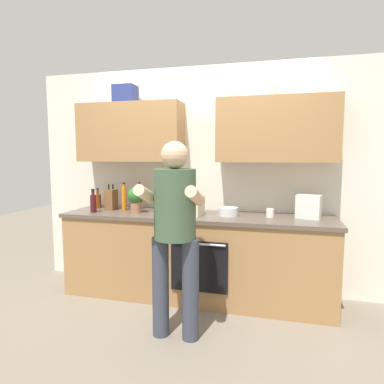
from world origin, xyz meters
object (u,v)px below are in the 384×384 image
grocery_bag_rice (190,206)px  person_standing (175,224)px  bottle_syrup (176,202)px  grocery_bag_produce (308,207)px  potted_herb (136,198)px  cup_tea (169,208)px  bottle_oil (140,198)px  knife_block (111,199)px  bottle_wine (93,203)px  mixing_bowl (228,212)px  bottle_vinegar (98,201)px  bottle_juice (124,198)px  cup_coffee (270,213)px

grocery_bag_rice → person_standing: bearing=-84.3°
bottle_syrup → grocery_bag_produce: bearing=1.3°
bottle_syrup → potted_herb: potted_herb is taller
cup_tea → potted_herb: potted_herb is taller
bottle_oil → knife_block: (-0.29, -0.13, -0.01)m
bottle_wine → grocery_bag_rice: 1.07m
bottle_wine → knife_block: (0.10, 0.21, 0.01)m
bottle_wine → cup_tea: 0.82m
bottle_syrup → grocery_bag_rice: (0.19, -0.10, -0.02)m
grocery_bag_rice → mixing_bowl: bearing=10.5°
bottle_oil → mixing_bowl: bottle_oil is taller
bottle_vinegar → bottle_juice: bearing=-10.5°
grocery_bag_rice → potted_herb: bearing=179.7°
cup_tea → grocery_bag_produce: (1.46, -0.04, 0.07)m
person_standing → mixing_bowl: person_standing is taller
bottle_juice → person_standing: bearing=-45.2°
potted_herb → grocery_bag_produce: 1.79m
bottle_juice → cup_coffee: bearing=-0.8°
cup_tea → mixing_bowl: 0.68m
person_standing → bottle_juice: bearing=134.8°
grocery_bag_produce → grocery_bag_rice: grocery_bag_produce is taller
potted_herb → bottle_syrup: bearing=12.5°
bottle_syrup → cup_coffee: 1.00m
bottle_syrup → grocery_bag_rice: size_ratio=1.07×
bottle_oil → bottle_syrup: bearing=-17.7°
bottle_vinegar → bottle_syrup: bearing=-5.4°
person_standing → mixing_bowl: size_ratio=8.12×
bottle_juice → cup_coffee: size_ratio=3.69×
bottle_wine → bottle_juice: 0.34m
bottle_syrup → grocery_bag_produce: bottle_syrup is taller
bottle_juice → mixing_bowl: size_ratio=1.56×
bottle_syrup → cup_coffee: bottle_syrup is taller
bottle_wine → grocery_bag_produce: 2.25m
bottle_syrup → mixing_bowl: bottle_syrup is taller
mixing_bowl → knife_block: 1.36m
bottle_vinegar → mixing_bowl: size_ratio=1.18×
mixing_bowl → grocery_bag_rice: 0.40m
cup_coffee → bottle_oil: bearing=174.0°
bottle_juice → mixing_bowl: (1.19, -0.05, -0.10)m
bottle_wine → grocery_bag_produce: size_ratio=1.11×
knife_block → grocery_bag_produce: (2.14, 0.01, -0.00)m
cup_tea → cup_coffee: (1.10, -0.07, -0.00)m
bottle_oil → bottle_wine: size_ratio=1.22×
person_standing → grocery_bag_rice: size_ratio=6.46×
bottle_juice → grocery_bag_rice: 0.81m
cup_coffee → grocery_bag_rice: size_ratio=0.34×
person_standing → grocery_bag_produce: person_standing is taller
knife_block → potted_herb: (0.36, -0.12, 0.04)m
potted_herb → bottle_oil: bearing=104.7°
knife_block → grocery_bag_rice: 0.97m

